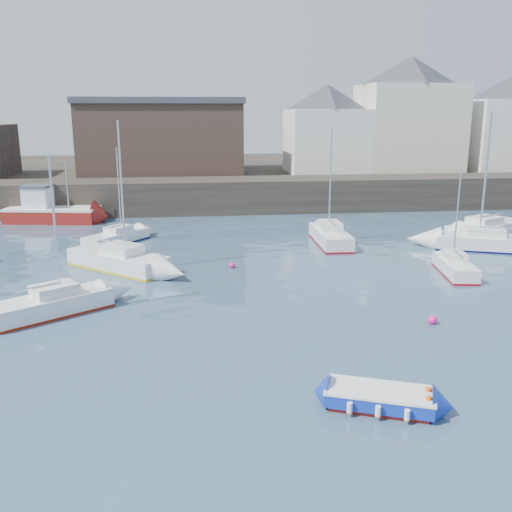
{
  "coord_description": "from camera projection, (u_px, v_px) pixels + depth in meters",
  "views": [
    {
      "loc": [
        -3.64,
        -17.74,
        9.18
      ],
      "look_at": [
        0.0,
        12.0,
        1.5
      ],
      "focal_mm": 40.0,
      "sensor_mm": 36.0,
      "label": 1
    }
  ],
  "objects": [
    {
      "name": "sailboat_f",
      "position": [
        330.0,
        236.0,
        40.24
      ],
      "size": [
        2.09,
        6.15,
        7.95
      ],
      "color": "white",
      "rests_on": "ground"
    },
    {
      "name": "quay_wall",
      "position": [
        226.0,
        195.0,
        53.04
      ],
      "size": [
        90.0,
        5.0,
        3.0
      ],
      "primitive_type": "cube",
      "color": "#28231E",
      "rests_on": "ground"
    },
    {
      "name": "buoy_mid",
      "position": [
        432.0,
        324.0,
        25.24
      ],
      "size": [
        0.41,
        0.41,
        0.41
      ],
      "primitive_type": "sphere",
      "color": "#FF1A83",
      "rests_on": "ground"
    },
    {
      "name": "fishing_boat",
      "position": [
        49.0,
        210.0,
        48.06
      ],
      "size": [
        7.94,
        4.05,
        5.02
      ],
      "color": "maroon",
      "rests_on": "ground"
    },
    {
      "name": "sailboat_a",
      "position": [
        51.0,
        304.0,
        26.21
      ],
      "size": [
        5.62,
        4.71,
        7.3
      ],
      "color": "white",
      "rests_on": "ground"
    },
    {
      "name": "bldg_east_d",
      "position": [
        327.0,
        128.0,
        59.13
      ],
      "size": [
        11.14,
        11.14,
        8.95
      ],
      "color": "white",
      "rests_on": "land_strip"
    },
    {
      "name": "sailboat_g",
      "position": [
        486.0,
        228.0,
        43.16
      ],
      "size": [
        7.41,
        5.37,
        9.08
      ],
      "color": "white",
      "rests_on": "ground"
    },
    {
      "name": "bldg_east_a",
      "position": [
        409.0,
        114.0,
        60.31
      ],
      "size": [
        13.36,
        13.36,
        11.8
      ],
      "color": "beige",
      "rests_on": "land_strip"
    },
    {
      "name": "water",
      "position": [
        298.0,
        383.0,
        19.76
      ],
      "size": [
        220.0,
        220.0,
        0.0
      ],
      "primitive_type": "plane",
      "color": "#2D4760",
      "rests_on": "ground"
    },
    {
      "name": "sailboat_b",
      "position": [
        119.0,
        260.0,
        33.78
      ],
      "size": [
        6.47,
        6.06,
        8.66
      ],
      "color": "white",
      "rests_on": "ground"
    },
    {
      "name": "bldg_east_b",
      "position": [
        508.0,
        123.0,
        61.36
      ],
      "size": [
        11.88,
        11.88,
        9.95
      ],
      "color": "white",
      "rests_on": "land_strip"
    },
    {
      "name": "sailboat_d",
      "position": [
        489.0,
        242.0,
        38.48
      ],
      "size": [
        7.39,
        4.67,
        8.99
      ],
      "color": "white",
      "rests_on": "ground"
    },
    {
      "name": "sailboat_h",
      "position": [
        117.0,
        237.0,
        40.47
      ],
      "size": [
        4.51,
        5.12,
        6.69
      ],
      "color": "white",
      "rests_on": "ground"
    },
    {
      "name": "sailboat_c",
      "position": [
        455.0,
        266.0,
        32.78
      ],
      "size": [
        2.16,
        4.73,
        6.0
      ],
      "color": "white",
      "rests_on": "ground"
    },
    {
      "name": "buoy_far",
      "position": [
        232.0,
        268.0,
        34.18
      ],
      "size": [
        0.35,
        0.35,
        0.35
      ],
      "primitive_type": "sphere",
      "color": "#FF1A83",
      "rests_on": "ground"
    },
    {
      "name": "warehouse",
      "position": [
        162.0,
        136.0,
        58.76
      ],
      "size": [
        16.4,
        10.4,
        7.6
      ],
      "color": "#3D2D26",
      "rests_on": "land_strip"
    },
    {
      "name": "buoy_near",
      "position": [
        56.0,
        317.0,
        26.06
      ],
      "size": [
        0.4,
        0.4,
        0.4
      ],
      "primitive_type": "sphere",
      "color": "#FF1A83",
      "rests_on": "ground"
    },
    {
      "name": "blue_dinghy",
      "position": [
        379.0,
        398.0,
        18.01
      ],
      "size": [
        3.69,
        2.61,
        0.65
      ],
      "color": "maroon",
      "rests_on": "ground"
    },
    {
      "name": "land_strip",
      "position": [
        216.0,
        175.0,
        70.37
      ],
      "size": [
        90.0,
        32.0,
        2.8
      ],
      "primitive_type": "cube",
      "color": "#28231E",
      "rests_on": "ground"
    }
  ]
}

